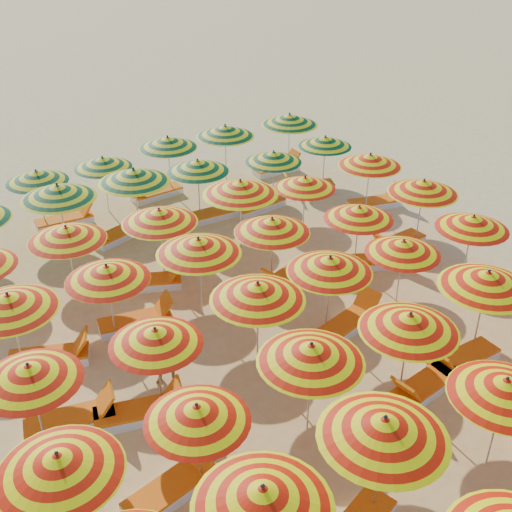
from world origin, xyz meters
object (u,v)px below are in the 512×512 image
object	(u,v)px
umbrella_41	(325,142)
beachgoer_b	(169,357)
umbrella_23	(473,223)
lounger_16	(397,243)
umbrella_27	(272,225)
lounger_26	(156,193)
umbrella_38	(134,176)
umbrella_43	(37,176)
umbrella_9	(505,388)
lounger_23	(259,206)
umbrella_44	(103,162)
lounger_19	(376,202)
umbrella_35	(370,160)
lounger_14	(288,277)
umbrella_16	(487,280)
umbrella_22	(403,247)
umbrella_45	(168,142)
lounger_5	(173,487)
lounger_18	(150,282)
lounger_12	(51,357)
lounger_27	(277,168)
umbrella_24	(9,302)
umbrella_32	(159,216)
umbrella_18	(29,373)
umbrella_20	(258,292)
umbrella_12	(59,464)
umbrella_8	(384,428)
lounger_7	(462,360)
umbrella_13	(197,413)
umbrella_31	(67,234)
lounger_22	(220,212)
lounger_10	(141,412)
umbrella_33	(240,188)
lounger_13	(137,321)
umbrella_46	(225,131)
lounger_21	(119,234)
lounger_6	(425,386)
lounger_11	(350,321)
umbrella_25	(107,273)
umbrella_37	(58,192)
lounger_15	(376,261)
lounger_25	(66,220)
umbrella_21	(330,265)
umbrella_40	(274,157)
umbrella_26	(198,246)
umbrella_15	(409,323)
umbrella_39	(198,166)

from	to	relation	value
umbrella_41	beachgoer_b	bearing A→B (deg)	-142.65
umbrella_23	lounger_16	bearing A→B (deg)	98.36
umbrella_27	lounger_26	bearing A→B (deg)	94.16
umbrella_38	umbrella_43	distance (m)	3.00
umbrella_9	lounger_23	xyz separation A→B (m)	(1.72, 11.04, -1.63)
umbrella_44	lounger_19	distance (m)	8.73
umbrella_35	lounger_14	bearing A→B (deg)	-153.44
umbrella_43	umbrella_16	bearing A→B (deg)	-58.22
umbrella_22	umbrella_45	bearing A→B (deg)	103.00
lounger_5	lounger_18	world-z (taller)	same
lounger_12	lounger_27	size ratio (longest dim) A/B	1.05
lounger_23	umbrella_38	bearing A→B (deg)	-11.87
umbrella_24	umbrella_32	world-z (taller)	umbrella_24
umbrella_18	umbrella_20	size ratio (longest dim) A/B	1.03
lounger_16	umbrella_24	bearing A→B (deg)	-4.78
umbrella_12	lounger_16	distance (m)	11.92
umbrella_8	lounger_16	world-z (taller)	umbrella_8
lounger_7	umbrella_13	bearing A→B (deg)	-1.14
umbrella_31	lounger_22	distance (m)	5.85
lounger_10	beachgoer_b	world-z (taller)	beachgoer_b
umbrella_27	lounger_5	world-z (taller)	umbrella_27
umbrella_33	lounger_13	distance (m)	4.72
umbrella_46	umbrella_16	bearing A→B (deg)	-88.33
lounger_21	lounger_26	xyz separation A→B (m)	(2.05, 2.13, 0.00)
umbrella_35	lounger_12	size ratio (longest dim) A/B	1.35
umbrella_27	lounger_6	world-z (taller)	umbrella_27
umbrella_44	lounger_11	world-z (taller)	umbrella_44
beachgoer_b	lounger_21	bearing A→B (deg)	100.26
umbrella_31	lounger_18	distance (m)	2.47
lounger_14	umbrella_25	bearing A→B (deg)	-20.58
umbrella_37	lounger_15	xyz separation A→B (m)	(7.06, -4.98, -1.75)
umbrella_46	lounger_23	distance (m)	3.06
lounger_11	lounger_25	xyz separation A→B (m)	(-4.31, 8.60, 0.00)
umbrella_27	umbrella_43	bearing A→B (deg)	123.86
lounger_6	lounger_26	size ratio (longest dim) A/B	1.01
umbrella_21	umbrella_40	size ratio (longest dim) A/B	0.97
lounger_12	lounger_25	distance (m)	6.70
lounger_5	umbrella_26	bearing A→B (deg)	45.02
umbrella_22	lounger_11	world-z (taller)	umbrella_22
umbrella_23	lounger_21	distance (m)	9.89
umbrella_22	umbrella_26	bearing A→B (deg)	153.18
umbrella_15	umbrella_33	distance (m)	6.89
lounger_13	lounger_27	world-z (taller)	same
lounger_13	umbrella_23	bearing A→B (deg)	-7.38
lounger_13	lounger_16	size ratio (longest dim) A/B	1.01
umbrella_9	umbrella_13	bearing A→B (deg)	154.94
umbrella_15	umbrella_39	size ratio (longest dim) A/B	1.25
umbrella_38	lounger_19	xyz separation A→B (m)	(7.33, -2.00, -1.77)
umbrella_13	umbrella_32	size ratio (longest dim) A/B	0.89
umbrella_43	lounger_26	size ratio (longest dim) A/B	1.26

